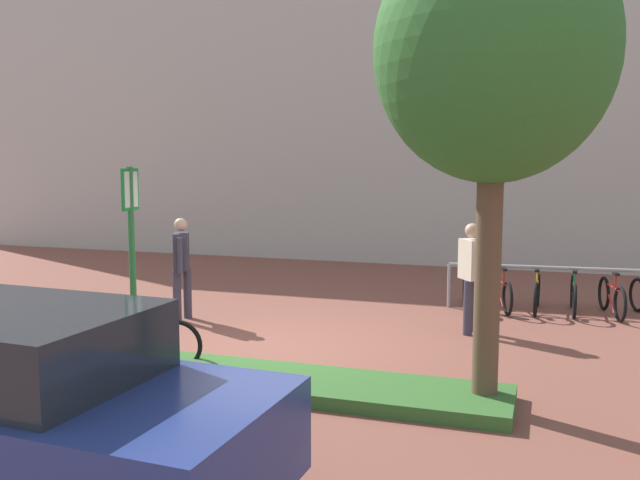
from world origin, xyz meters
The scene contains 11 objects.
ground_plane centered at (0.00, 0.00, 0.00)m, with size 60.00×60.00×0.00m, color brown.
building_facade centered at (0.00, 8.98, 5.00)m, with size 28.00×1.20×10.00m, color #B2ADA3.
planter_strip centered at (-0.12, -1.59, 0.08)m, with size 7.00×1.10×0.16m, color #336028.
tree_sidewalk centered at (3.05, -1.44, 3.79)m, with size 2.50×2.50×5.19m.
parking_sign_post centered at (-1.27, -1.59, 1.69)m, with size 0.08×0.36×2.61m.
bike_at_sign centered at (-1.31, -1.44, 0.35)m, with size 1.65×0.51×0.86m.
bike_rack_cluster centered at (3.81, 3.73, 0.35)m, with size 3.75×1.70×0.83m.
bollard_steel centered at (2.40, 3.45, 0.45)m, with size 0.16×0.16×0.90m, color #ADADB2.
person_suited_navy centered at (-2.17, 1.19, 0.98)m, with size 0.39×0.56×1.72m.
person_shirt_white centered at (2.54, 1.78, 0.98)m, with size 0.43×0.51×1.72m.
car_navy_sedan centered at (-0.35, -4.68, 0.76)m, with size 4.38×2.19×1.54m.
Camera 1 is at (3.64, -8.92, 2.70)m, focal length 38.70 mm.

